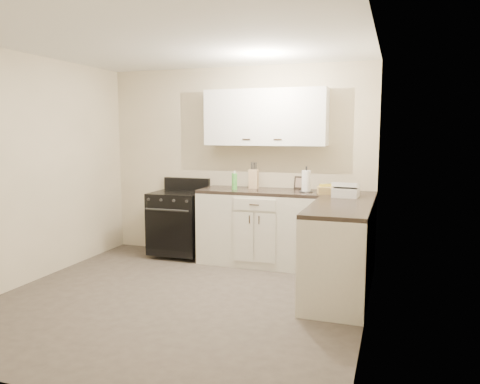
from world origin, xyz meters
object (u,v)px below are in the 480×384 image
(stove, at_px, (178,222))
(knife_block, at_px, (254,179))
(paper_towel, at_px, (306,181))
(countertop_grill, at_px, (346,192))
(wicker_basket, at_px, (329,190))

(stove, distance_m, knife_block, 1.18)
(knife_block, relative_size, paper_towel, 0.94)
(knife_block, xyz_separation_m, countertop_grill, (1.20, -0.43, -0.07))
(stove, xyz_separation_m, wicker_basket, (2.00, -0.09, 0.52))
(stove, xyz_separation_m, countertop_grill, (2.21, -0.28, 0.53))
(stove, distance_m, wicker_basket, 2.07)
(paper_towel, relative_size, countertop_grill, 0.94)
(knife_block, relative_size, wicker_basket, 0.95)
(stove, height_order, wicker_basket, wicker_basket)
(wicker_basket, bearing_deg, countertop_grill, -42.22)
(countertop_grill, bearing_deg, wicker_basket, 141.15)
(knife_block, bearing_deg, wicker_basket, -14.96)
(stove, bearing_deg, countertop_grill, -7.23)
(stove, xyz_separation_m, paper_towel, (1.71, 0.01, 0.61))
(knife_block, bearing_deg, stove, -172.88)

